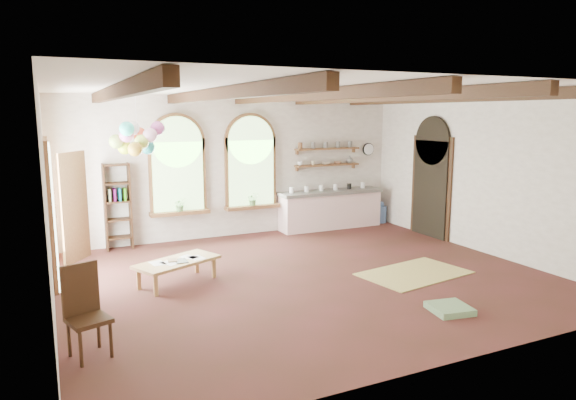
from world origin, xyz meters
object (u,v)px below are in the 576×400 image
kitchen_counter (330,209)px  side_chair (89,331)px  coffee_table (177,263)px  balloon_cluster (137,138)px

kitchen_counter → side_chair: bearing=-141.4°
coffee_table → side_chair: side_chair is taller
coffee_table → side_chair: bearing=-125.5°
side_chair → kitchen_counter: bearing=38.6°
kitchen_counter → balloon_cluster: size_ratio=2.30×
kitchen_counter → coffee_table: (-4.42, -2.60, -0.13)m
kitchen_counter → side_chair: (-5.96, -4.76, -0.16)m
kitchen_counter → coffee_table: size_ratio=1.75×
kitchen_counter → coffee_table: kitchen_counter is taller
side_chair → balloon_cluster: bearing=71.9°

